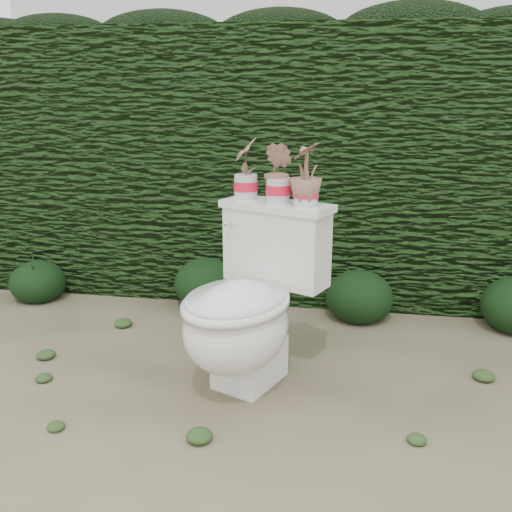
% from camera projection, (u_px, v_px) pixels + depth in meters
% --- Properties ---
extents(ground, '(60.00, 60.00, 0.00)m').
position_uv_depth(ground, '(236.00, 400.00, 2.39)').
color(ground, gray).
rests_on(ground, ground).
extents(hedge, '(8.00, 1.00, 1.60)m').
position_uv_depth(hedge, '(284.00, 163.00, 3.68)').
color(hedge, '#204115').
rests_on(hedge, ground).
extents(house_wall, '(8.00, 3.50, 4.00)m').
position_uv_depth(house_wall, '(371.00, 30.00, 7.42)').
color(house_wall, silver).
rests_on(house_wall, ground).
extents(toilet, '(0.69, 0.80, 0.78)m').
position_uv_depth(toilet, '(247.00, 308.00, 2.43)').
color(toilet, silver).
rests_on(toilet, ground).
extents(potted_plant_left, '(0.12, 0.15, 0.26)m').
position_uv_depth(potted_plant_left, '(246.00, 170.00, 2.56)').
color(potted_plant_left, '#2C7323').
rests_on(potted_plant_left, toilet).
extents(potted_plant_center, '(0.17, 0.17, 0.25)m').
position_uv_depth(potted_plant_center, '(278.00, 174.00, 2.47)').
color(potted_plant_center, '#2C7323').
rests_on(potted_plant_center, toilet).
extents(potted_plant_right, '(0.18, 0.18, 0.25)m').
position_uv_depth(potted_plant_right, '(306.00, 176.00, 2.40)').
color(potted_plant_right, '#2C7323').
rests_on(potted_plant_right, toilet).
extents(liriope_clump_1, '(0.34, 0.34, 0.27)m').
position_uv_depth(liriope_clump_1, '(37.00, 278.00, 3.52)').
color(liriope_clump_1, black).
rests_on(liriope_clump_1, ground).
extents(liriope_clump_2, '(0.39, 0.39, 0.32)m').
position_uv_depth(liriope_clump_2, '(207.00, 279.00, 3.43)').
color(liriope_clump_2, black).
rests_on(liriope_clump_2, ground).
extents(liriope_clump_3, '(0.38, 0.38, 0.31)m').
position_uv_depth(liriope_clump_3, '(360.00, 292.00, 3.22)').
color(liriope_clump_3, black).
rests_on(liriope_clump_3, ground).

